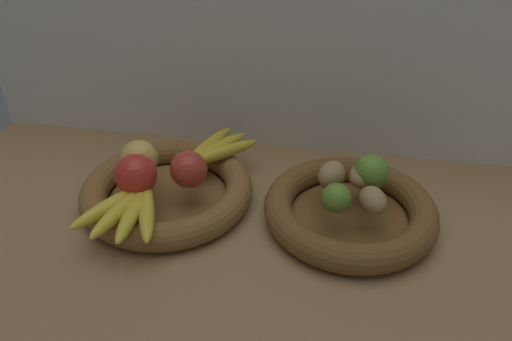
% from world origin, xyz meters
% --- Properties ---
extents(ground_plane, '(1.40, 0.90, 0.03)m').
position_xyz_m(ground_plane, '(0.00, 0.00, -0.01)').
color(ground_plane, '#9E774C').
extents(back_wall, '(1.40, 0.03, 0.55)m').
position_xyz_m(back_wall, '(0.00, 0.30, 0.28)').
color(back_wall, silver).
rests_on(back_wall, ground_plane).
extents(fruit_bowl_left, '(0.34, 0.34, 0.05)m').
position_xyz_m(fruit_bowl_left, '(-0.18, 0.03, 0.02)').
color(fruit_bowl_left, brown).
rests_on(fruit_bowl_left, ground_plane).
extents(fruit_bowl_right, '(0.33, 0.33, 0.05)m').
position_xyz_m(fruit_bowl_right, '(0.18, 0.03, 0.02)').
color(fruit_bowl_right, brown).
rests_on(fruit_bowl_right, ground_plane).
extents(apple_red_front, '(0.08, 0.08, 0.08)m').
position_xyz_m(apple_red_front, '(-0.22, -0.02, 0.09)').
color(apple_red_front, red).
rests_on(apple_red_front, fruit_bowl_left).
extents(apple_red_right, '(0.07, 0.07, 0.07)m').
position_xyz_m(apple_red_right, '(-0.13, 0.02, 0.09)').
color(apple_red_right, '#B73828').
rests_on(apple_red_right, fruit_bowl_left).
extents(apple_golden_left, '(0.07, 0.07, 0.07)m').
position_xyz_m(apple_golden_left, '(-0.24, 0.04, 0.09)').
color(apple_golden_left, '#DBB756').
rests_on(apple_golden_left, fruit_bowl_left).
extents(banana_bunch_front, '(0.16, 0.18, 0.03)m').
position_xyz_m(banana_bunch_front, '(-0.21, -0.09, 0.07)').
color(banana_bunch_front, yellow).
rests_on(banana_bunch_front, fruit_bowl_left).
extents(banana_bunch_back, '(0.15, 0.18, 0.03)m').
position_xyz_m(banana_bunch_back, '(-0.11, 0.14, 0.07)').
color(banana_bunch_back, gold).
rests_on(banana_bunch_back, fruit_bowl_left).
extents(potato_back, '(0.08, 0.09, 0.05)m').
position_xyz_m(potato_back, '(0.20, 0.08, 0.08)').
color(potato_back, '#A38451').
rests_on(potato_back, fruit_bowl_right).
extents(potato_oblong, '(0.07, 0.08, 0.05)m').
position_xyz_m(potato_oblong, '(0.14, 0.06, 0.08)').
color(potato_oblong, '#A38451').
rests_on(potato_oblong, fruit_bowl_right).
extents(potato_small, '(0.06, 0.07, 0.04)m').
position_xyz_m(potato_small, '(0.21, -0.00, 0.08)').
color(potato_small, '#A38451').
rests_on(potato_small, fruit_bowl_right).
extents(lime_near, '(0.05, 0.05, 0.05)m').
position_xyz_m(lime_near, '(0.15, -0.01, 0.08)').
color(lime_near, olive).
rests_on(lime_near, fruit_bowl_right).
extents(lime_far, '(0.07, 0.07, 0.07)m').
position_xyz_m(lime_far, '(0.21, 0.07, 0.09)').
color(lime_far, olive).
rests_on(lime_far, fruit_bowl_right).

